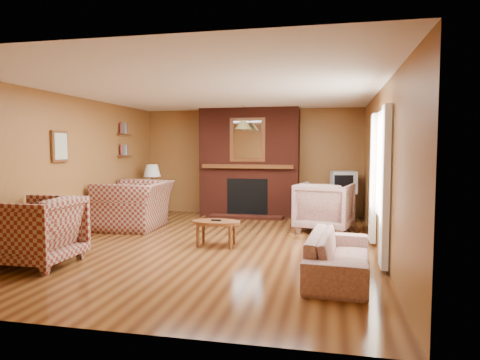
% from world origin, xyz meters
% --- Properties ---
extents(floor, '(6.50, 6.50, 0.00)m').
position_xyz_m(floor, '(0.00, 0.00, 0.00)').
color(floor, '#45230E').
rests_on(floor, ground).
extents(ceiling, '(6.50, 6.50, 0.00)m').
position_xyz_m(ceiling, '(0.00, 0.00, 2.40)').
color(ceiling, white).
rests_on(ceiling, wall_back).
extents(wall_back, '(6.50, 0.00, 6.50)m').
position_xyz_m(wall_back, '(0.00, 3.25, 1.20)').
color(wall_back, '#985F2F').
rests_on(wall_back, floor).
extents(wall_front, '(6.50, 0.00, 6.50)m').
position_xyz_m(wall_front, '(0.00, -3.25, 1.20)').
color(wall_front, '#985F2F').
rests_on(wall_front, floor).
extents(wall_left, '(0.00, 6.50, 6.50)m').
position_xyz_m(wall_left, '(-2.50, 0.00, 1.20)').
color(wall_left, '#985F2F').
rests_on(wall_left, floor).
extents(wall_right, '(0.00, 6.50, 6.50)m').
position_xyz_m(wall_right, '(2.50, 0.00, 1.20)').
color(wall_right, '#985F2F').
rests_on(wall_right, floor).
extents(fireplace, '(2.20, 0.82, 2.40)m').
position_xyz_m(fireplace, '(0.00, 2.98, 1.18)').
color(fireplace, '#4B1A10').
rests_on(fireplace, floor).
extents(window_right, '(0.10, 1.85, 2.00)m').
position_xyz_m(window_right, '(2.45, -0.20, 1.13)').
color(window_right, beige).
rests_on(window_right, wall_right).
extents(bookshelf, '(0.09, 0.55, 0.71)m').
position_xyz_m(bookshelf, '(-2.44, 1.90, 1.67)').
color(bookshelf, brown).
rests_on(bookshelf, wall_left).
extents(botanical_print, '(0.05, 0.40, 0.50)m').
position_xyz_m(botanical_print, '(-2.47, -0.30, 1.55)').
color(botanical_print, brown).
rests_on(botanical_print, wall_left).
extents(pendant_light, '(0.36, 0.36, 0.48)m').
position_xyz_m(pendant_light, '(0.00, 2.30, 2.00)').
color(pendant_light, black).
rests_on(pendant_light, ceiling).
extents(plaid_loveseat, '(1.27, 1.43, 0.89)m').
position_xyz_m(plaid_loveseat, '(-1.85, 1.07, 0.44)').
color(plaid_loveseat, maroon).
rests_on(plaid_loveseat, floor).
extents(plaid_armchair, '(0.99, 0.96, 0.90)m').
position_xyz_m(plaid_armchair, '(-1.95, -1.60, 0.45)').
color(plaid_armchair, maroon).
rests_on(plaid_armchair, floor).
extents(floral_sofa, '(0.81, 1.79, 0.51)m').
position_xyz_m(floral_sofa, '(1.90, -1.27, 0.26)').
color(floral_sofa, '#B7AF8E').
rests_on(floral_sofa, floor).
extents(floral_armchair, '(1.14, 1.16, 0.89)m').
position_xyz_m(floral_armchair, '(1.68, 1.54, 0.45)').
color(floral_armchair, '#B7AF8E').
rests_on(floral_armchair, floor).
extents(coffee_table, '(0.76, 0.47, 0.42)m').
position_xyz_m(coffee_table, '(0.06, -0.08, 0.34)').
color(coffee_table, brown).
rests_on(coffee_table, floor).
extents(side_table, '(0.42, 0.42, 0.53)m').
position_xyz_m(side_table, '(-2.10, 2.45, 0.26)').
color(side_table, brown).
rests_on(side_table, floor).
extents(table_lamp, '(0.38, 0.38, 0.62)m').
position_xyz_m(table_lamp, '(-2.10, 2.45, 0.88)').
color(table_lamp, white).
rests_on(table_lamp, side_table).
extents(tv_stand, '(0.53, 0.48, 0.58)m').
position_xyz_m(tv_stand, '(2.05, 2.80, 0.29)').
color(tv_stand, black).
rests_on(tv_stand, floor).
extents(crt_tv, '(0.56, 0.56, 0.46)m').
position_xyz_m(crt_tv, '(2.05, 2.79, 0.81)').
color(crt_tv, '#B2B5BB').
rests_on(crt_tv, tv_stand).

